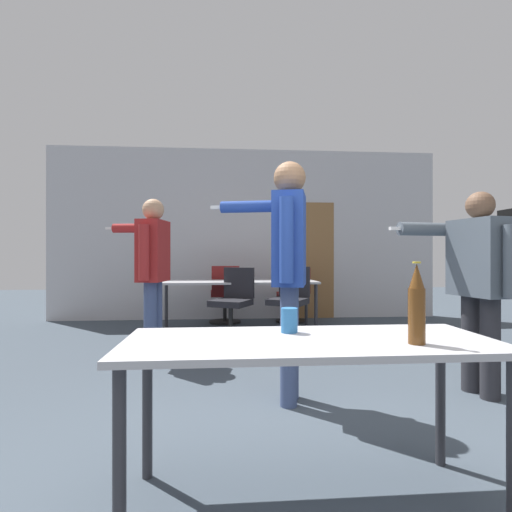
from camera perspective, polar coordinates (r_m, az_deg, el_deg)
The scene contains 12 objects.
back_wall at distance 7.05m, azimuth -1.15°, elevation 3.06°, with size 6.78×0.12×2.97m.
conference_table_near at distance 1.85m, azimuth 7.62°, elevation -14.08°, with size 1.64×0.65×0.73m.
conference_table_far at distance 5.93m, azimuth -2.59°, elevation -4.11°, with size 2.31×0.79×0.73m.
person_near_casual at distance 4.40m, azimuth -14.65°, elevation -0.89°, with size 0.76×0.73×1.71m.
person_right_polo at distance 3.02m, azimuth 4.54°, elevation 0.19°, with size 0.77×0.73×1.81m.
person_center_tall at distance 3.62m, azimuth 29.21°, elevation -2.24°, with size 0.83×0.68×1.61m.
office_chair_side_rolled at distance 5.38m, azimuth -3.27°, elevation -7.00°, with size 0.63×0.67×0.94m.
office_chair_mid_tucked at distance 6.55m, azimuth -4.45°, elevation -5.74°, with size 0.52×0.56×0.94m.
office_chair_near_pushed at distance 6.73m, azimuth 5.70°, elevation -5.82°, with size 0.56×0.52×0.91m.
office_chair_far_left at distance 5.43m, azimuth 4.84°, elevation -6.83°, with size 0.65×0.67×0.95m.
beer_bottle at distance 1.81m, azimuth 21.98°, elevation -6.53°, with size 0.07×0.07×0.35m.
drink_cup at distance 1.95m, azimuth 4.78°, elevation -9.14°, with size 0.08×0.08×0.12m.
Camera 1 is at (-0.40, -1.50, 1.10)m, focal length 28.00 mm.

